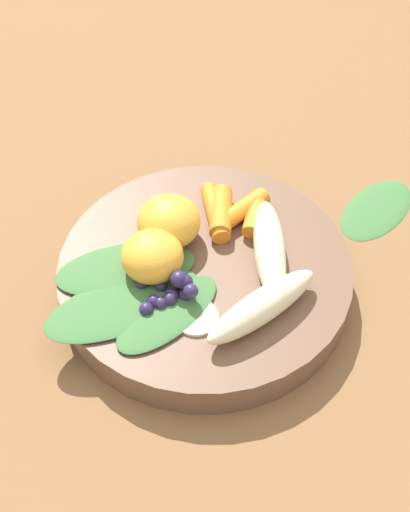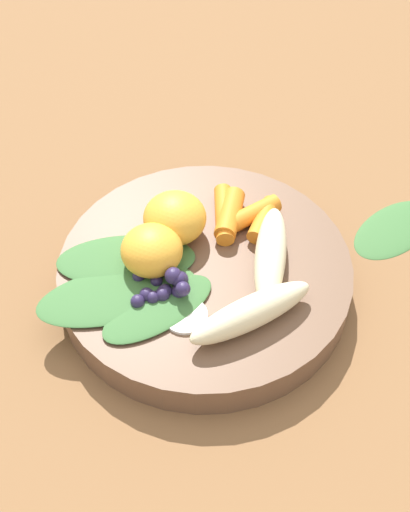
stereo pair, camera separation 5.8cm
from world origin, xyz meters
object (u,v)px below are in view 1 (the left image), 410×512
banana_peeled_left (269,248)px  kale_leaf_stray (377,208)px  bowl (205,275)px  orange_segment_near (152,256)px  banana_peeled_right (262,306)px

banana_peeled_left → kale_leaf_stray: bearing=-52.8°
bowl → kale_leaf_stray: bearing=170.7°
banana_peeled_left → orange_segment_near: 0.10m
orange_segment_near → banana_peeled_right: bearing=113.2°
orange_segment_near → banana_peeled_left: bearing=149.7°
banana_peeled_left → kale_leaf_stray: 0.15m
orange_segment_near → kale_leaf_stray: orange_segment_near is taller
banana_peeled_right → kale_leaf_stray: size_ratio=1.08×
banana_peeled_left → orange_segment_near: (0.09, -0.05, 0.01)m
banana_peeled_left → banana_peeled_right: bearing=170.0°
kale_leaf_stray → bowl: bearing=159.5°
banana_peeled_right → bowl: bearing=90.6°
bowl → orange_segment_near: 0.06m
orange_segment_near → kale_leaf_stray: (-0.23, 0.05, -0.05)m
bowl → banana_peeled_left: bearing=147.6°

